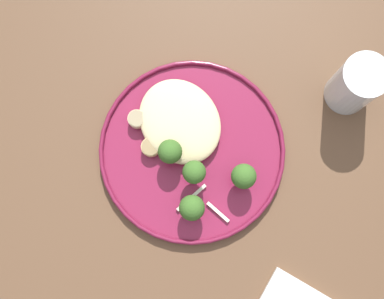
{
  "coord_description": "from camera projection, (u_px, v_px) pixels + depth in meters",
  "views": [
    {
      "loc": [
        -0.13,
        0.11,
        1.53
      ],
      "look_at": [
        -0.03,
        0.04,
        0.76
      ],
      "focal_mm": 47.39,
      "sensor_mm": 36.0,
      "label": 1
    }
  ],
  "objects": [
    {
      "name": "dinner_plate",
      "position": [
        192.0,
        151.0,
        0.79
      ],
      "size": [
        0.29,
        0.29,
        0.02
      ],
      "color": "maroon",
      "rests_on": "wooden_dining_table"
    },
    {
      "name": "broccoli_floret_split_head",
      "position": [
        170.0,
        152.0,
        0.75
      ],
      "size": [
        0.04,
        0.04,
        0.06
      ],
      "color": "#89A356",
      "rests_on": "dinner_plate"
    },
    {
      "name": "onion_sliver_curled_piece",
      "position": [
        188.0,
        154.0,
        0.78
      ],
      "size": [
        0.04,
        0.05,
        0.0
      ],
      "primitive_type": "cube",
      "rotation": [
        0.0,
        0.0,
        4.06
      ],
      "color": "silver",
      "rests_on": "dinner_plate"
    },
    {
      "name": "broccoli_floret_front_edge",
      "position": [
        192.0,
        208.0,
        0.74
      ],
      "size": [
        0.04,
        0.04,
        0.05
      ],
      "color": "#89A356",
      "rests_on": "dinner_plate"
    },
    {
      "name": "seared_scallop_right_edge",
      "position": [
        167.0,
        144.0,
        0.78
      ],
      "size": [
        0.03,
        0.03,
        0.02
      ],
      "color": "beige",
      "rests_on": "dinner_plate"
    },
    {
      "name": "onion_sliver_pale_crescent",
      "position": [
        191.0,
        198.0,
        0.77
      ],
      "size": [
        0.01,
        0.06,
        0.0
      ],
      "primitive_type": "cube",
      "rotation": [
        0.0,
        0.0,
        1.71
      ],
      "color": "silver",
      "rests_on": "dinner_plate"
    },
    {
      "name": "onion_sliver_long_sliver",
      "position": [
        218.0,
        212.0,
        0.77
      ],
      "size": [
        0.04,
        0.02,
        0.0
      ],
      "primitive_type": "cube",
      "rotation": [
        0.0,
        0.0,
        0.26
      ],
      "color": "silver",
      "rests_on": "dinner_plate"
    },
    {
      "name": "seared_scallop_center_golden",
      "position": [
        158.0,
        109.0,
        0.79
      ],
      "size": [
        0.02,
        0.02,
        0.02
      ],
      "color": "beige",
      "rests_on": "dinner_plate"
    },
    {
      "name": "broccoli_floret_rear_charred",
      "position": [
        194.0,
        172.0,
        0.74
      ],
      "size": [
        0.04,
        0.04,
        0.06
      ],
      "color": "#7A994C",
      "rests_on": "dinner_plate"
    },
    {
      "name": "water_glass",
      "position": [
        354.0,
        86.0,
        0.77
      ],
      "size": [
        0.07,
        0.07,
        0.11
      ],
      "color": "silver",
      "rests_on": "wooden_dining_table"
    },
    {
      "name": "broccoli_floret_center_pile",
      "position": [
        242.0,
        177.0,
        0.75
      ],
      "size": [
        0.04,
        0.04,
        0.06
      ],
      "color": "#89A356",
      "rests_on": "dinner_plate"
    },
    {
      "name": "noodle_bed",
      "position": [
        180.0,
        121.0,
        0.78
      ],
      "size": [
        0.14,
        0.12,
        0.03
      ],
      "color": "beige",
      "rests_on": "dinner_plate"
    },
    {
      "name": "seared_scallop_tiny_bay",
      "position": [
        199.0,
        140.0,
        0.78
      ],
      "size": [
        0.03,
        0.03,
        0.02
      ],
      "color": "#DBB77A",
      "rests_on": "dinner_plate"
    },
    {
      "name": "seared_scallop_on_noodles",
      "position": [
        151.0,
        147.0,
        0.78
      ],
      "size": [
        0.03,
        0.03,
        0.02
      ],
      "color": "#DBB77A",
      "rests_on": "dinner_plate"
    },
    {
      "name": "seared_scallop_large_seared",
      "position": [
        180.0,
        123.0,
        0.78
      ],
      "size": [
        0.03,
        0.03,
        0.01
      ],
      "color": "#DBB77A",
      "rests_on": "dinner_plate"
    },
    {
      "name": "seared_scallop_front_small",
      "position": [
        137.0,
        119.0,
        0.78
      ],
      "size": [
        0.03,
        0.03,
        0.02
      ],
      "color": "beige",
      "rests_on": "dinner_plate"
    },
    {
      "name": "seared_scallop_left_edge",
      "position": [
        182.0,
        151.0,
        0.78
      ],
      "size": [
        0.03,
        0.03,
        0.02
      ],
      "color": "beige",
      "rests_on": "dinner_plate"
    },
    {
      "name": "wooden_dining_table",
      "position": [
        202.0,
        133.0,
        0.88
      ],
      "size": [
        1.4,
        1.0,
        0.74
      ],
      "color": "brown",
      "rests_on": "ground"
    },
    {
      "name": "ground",
      "position": [
        198.0,
        174.0,
        1.54
      ],
      "size": [
        6.0,
        6.0,
        0.0
      ],
      "primitive_type": "plane",
      "color": "#47423D"
    }
  ]
}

